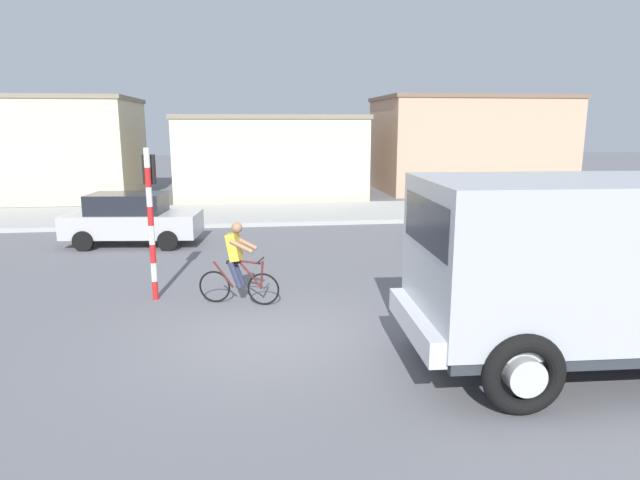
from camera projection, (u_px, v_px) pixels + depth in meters
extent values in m
plane|color=slate|center=(272.00, 338.00, 9.60)|extent=(120.00, 120.00, 0.00)
cube|color=#ADADA8|center=(257.00, 214.00, 22.44)|extent=(80.00, 5.00, 0.16)
cube|color=#B2B7BC|center=(597.00, 253.00, 8.09)|extent=(5.31, 2.73, 2.20)
cube|color=#2D3338|center=(589.00, 329.00, 8.34)|extent=(5.20, 2.67, 0.16)
cube|color=silver|center=(415.00, 323.00, 8.07)|extent=(0.34, 2.38, 0.36)
cube|color=black|center=(429.00, 223.00, 7.77)|extent=(0.21, 2.13, 0.70)
torus|color=black|center=(524.00, 375.00, 6.96)|extent=(1.11, 0.29, 1.10)
cylinder|color=beige|center=(524.00, 375.00, 6.96)|extent=(0.51, 0.32, 0.50)
torus|color=black|center=(457.00, 309.00, 9.46)|extent=(1.11, 0.29, 1.10)
cylinder|color=beige|center=(457.00, 309.00, 9.46)|extent=(0.51, 0.32, 0.50)
torus|color=black|center=(634.00, 304.00, 9.74)|extent=(1.11, 0.29, 1.10)
cylinder|color=beige|center=(634.00, 304.00, 9.74)|extent=(0.51, 0.32, 0.50)
torus|color=black|center=(263.00, 289.00, 11.31)|extent=(0.66, 0.24, 0.68)
torus|color=black|center=(215.00, 287.00, 11.48)|extent=(0.66, 0.24, 0.68)
cylinder|color=#591E1E|center=(246.00, 262.00, 11.25)|extent=(0.58, 0.22, 0.09)
cylinder|color=#591E1E|center=(249.00, 273.00, 11.29)|extent=(0.50, 0.19, 0.57)
cylinder|color=#591E1E|center=(223.00, 275.00, 11.39)|extent=(0.43, 0.17, 0.57)
cylinder|color=#591E1E|center=(262.00, 275.00, 11.25)|extent=(0.10, 0.07, 0.59)
cylinder|color=black|center=(260.00, 260.00, 11.19)|extent=(0.18, 0.49, 0.03)
cube|color=black|center=(232.00, 262.00, 11.30)|extent=(0.26, 0.19, 0.06)
cube|color=gold|center=(234.00, 247.00, 11.23)|extent=(0.38, 0.39, 0.59)
sphere|color=#9E7051|center=(237.00, 228.00, 11.13)|extent=(0.22, 0.22, 0.22)
cylinder|color=#2D334C|center=(238.00, 272.00, 11.43)|extent=(0.33, 0.20, 0.57)
cylinder|color=#9E7051|center=(246.00, 243.00, 11.34)|extent=(0.50, 0.23, 0.29)
cylinder|color=#2D334C|center=(235.00, 275.00, 11.24)|extent=(0.33, 0.20, 0.57)
cylinder|color=#9E7051|center=(241.00, 246.00, 11.03)|extent=(0.50, 0.23, 0.29)
cylinder|color=red|center=(155.00, 290.00, 11.71)|extent=(0.12, 0.12, 0.40)
cylinder|color=white|center=(154.00, 272.00, 11.62)|extent=(0.12, 0.12, 0.40)
cylinder|color=red|center=(153.00, 254.00, 11.54)|extent=(0.12, 0.12, 0.40)
cylinder|color=white|center=(152.00, 235.00, 11.46)|extent=(0.12, 0.12, 0.40)
cylinder|color=red|center=(151.00, 216.00, 11.38)|extent=(0.12, 0.12, 0.40)
cylinder|color=white|center=(149.00, 197.00, 11.29)|extent=(0.12, 0.12, 0.40)
cylinder|color=red|center=(148.00, 177.00, 11.21)|extent=(0.12, 0.12, 0.40)
cylinder|color=white|center=(147.00, 158.00, 11.13)|extent=(0.12, 0.12, 0.40)
cube|color=black|center=(149.00, 169.00, 11.36)|extent=(0.24, 0.20, 0.60)
sphere|color=orange|center=(150.00, 169.00, 11.47)|extent=(0.14, 0.14, 0.14)
cube|color=#B7B7BC|center=(134.00, 224.00, 16.95)|extent=(4.16, 2.13, 0.70)
cube|color=black|center=(127.00, 203.00, 16.81)|extent=(2.35, 1.68, 0.60)
cylinder|color=black|center=(181.00, 230.00, 17.88)|extent=(0.62, 0.25, 0.60)
cylinder|color=black|center=(168.00, 241.00, 16.21)|extent=(0.62, 0.25, 0.60)
cylinder|color=black|center=(104.00, 230.00, 17.83)|extent=(0.62, 0.25, 0.60)
cylinder|color=black|center=(83.00, 241.00, 16.16)|extent=(0.62, 0.25, 0.60)
cylinder|color=#2D334C|center=(441.00, 229.00, 17.42)|extent=(0.22, 0.22, 0.85)
cube|color=gold|center=(442.00, 207.00, 17.28)|extent=(0.34, 0.22, 0.56)
sphere|color=#9E7051|center=(443.00, 194.00, 17.19)|extent=(0.20, 0.20, 0.20)
cube|color=beige|center=(40.00, 150.00, 27.59)|extent=(9.23, 6.67, 4.80)
cube|color=gray|center=(35.00, 99.00, 27.07)|extent=(9.41, 6.80, 0.20)
cube|color=beige|center=(270.00, 158.00, 28.51)|extent=(9.09, 6.98, 3.91)
cube|color=gray|center=(269.00, 118.00, 28.08)|extent=(9.28, 7.12, 0.20)
cube|color=tan|center=(468.00, 146.00, 30.92)|extent=(9.94, 6.34, 4.97)
cube|color=#775E4C|center=(471.00, 98.00, 30.39)|extent=(10.14, 6.47, 0.20)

